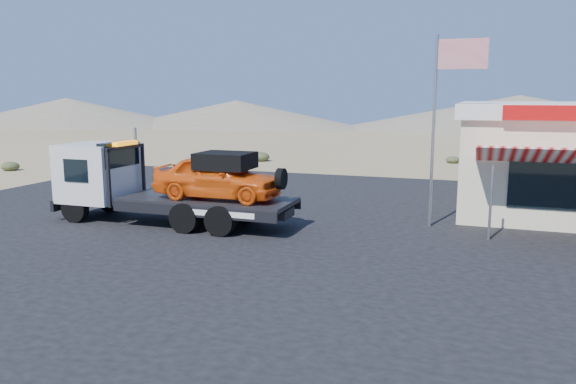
# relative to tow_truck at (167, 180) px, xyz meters

# --- Properties ---
(ground) EXTENTS (120.00, 120.00, 0.00)m
(ground) POSITION_rel_tow_truck_xyz_m (3.51, -2.16, -1.44)
(ground) COLOR #8F7B51
(ground) RESTS_ON ground
(asphalt_lot) EXTENTS (32.00, 24.00, 0.02)m
(asphalt_lot) POSITION_rel_tow_truck_xyz_m (5.51, 0.84, -1.43)
(asphalt_lot) COLOR black
(asphalt_lot) RESTS_ON ground
(tow_truck) EXTENTS (7.97, 2.36, 2.66)m
(tow_truck) POSITION_rel_tow_truck_xyz_m (0.00, 0.00, 0.00)
(tow_truck) COLOR black
(tow_truck) RESTS_ON asphalt_lot
(flagpole) EXTENTS (1.55, 0.10, 6.00)m
(flagpole) POSITION_rel_tow_truck_xyz_m (8.45, 2.34, 2.33)
(flagpole) COLOR #99999E
(flagpole) RESTS_ON asphalt_lot
(desert_scrub) EXTENTS (27.21, 30.84, 0.65)m
(desert_scrub) POSITION_rel_tow_truck_xyz_m (-10.19, 6.37, -1.15)
(desert_scrub) COLOR #343F21
(desert_scrub) RESTS_ON ground
(distant_hills) EXTENTS (126.00, 48.00, 4.20)m
(distant_hills) POSITION_rel_tow_truck_xyz_m (-6.26, 52.98, 0.45)
(distant_hills) COLOR #726B59
(distant_hills) RESTS_ON ground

